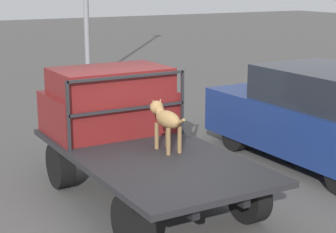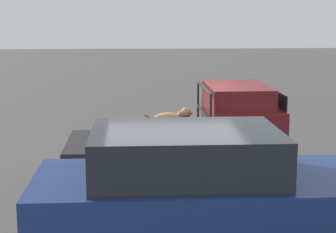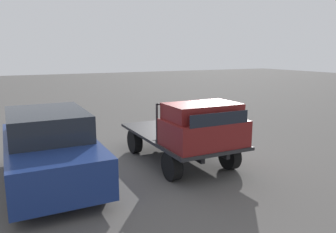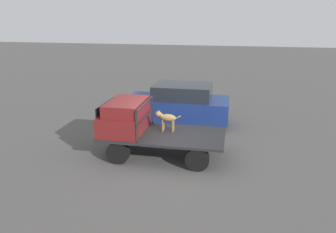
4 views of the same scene
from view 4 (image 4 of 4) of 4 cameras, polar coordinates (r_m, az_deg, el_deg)
ground_plane at (r=10.85m, az=-0.91°, el=-6.76°), size 80.00×80.00×0.00m
flatbed_truck at (r=10.63m, az=-0.92°, el=-3.96°), size 3.96×2.01×0.77m
truck_cab at (r=10.73m, az=-7.50°, el=-0.04°), size 1.30×1.89×1.03m
truck_headboard at (r=10.48m, az=-3.97°, el=0.62°), size 0.04×1.89×1.00m
dog at (r=10.66m, az=-0.39°, el=-0.22°), size 0.89×0.24×0.70m
parked_sedan at (r=13.77m, az=1.88°, el=2.22°), size 4.27×1.89×1.68m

